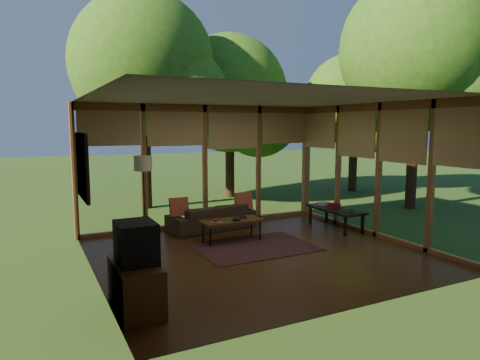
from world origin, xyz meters
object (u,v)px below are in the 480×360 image
media_cabinet (136,286)px  coffee_table (232,222)px  side_console (335,210)px  television (136,242)px  floor_lamp (143,168)px  sofa (212,217)px

media_cabinet → coffee_table: bearing=43.8°
side_console → media_cabinet: bearing=-155.6°
television → floor_lamp: size_ratio=0.33×
media_cabinet → floor_lamp: bearing=74.1°
sofa → coffee_table: (-0.01, -1.03, 0.12)m
coffee_table → side_console: (2.46, -0.10, 0.02)m
floor_lamp → side_console: (3.90, -1.21, -1.00)m
television → coffee_table: television is taller
sofa → floor_lamp: size_ratio=1.14×
sofa → media_cabinet: (-2.41, -3.33, 0.02)m
sofa → television: (-2.39, -3.33, 0.57)m
floor_lamp → coffee_table: 2.08m
floor_lamp → coffee_table: size_ratio=1.38×
media_cabinet → side_console: bearing=24.4°
media_cabinet → coffee_table: 3.34m
sofa → floor_lamp: (-1.44, 0.08, 1.13)m
media_cabinet → side_console: 5.35m
television → media_cabinet: bearing=180.0°
sofa → side_console: sofa is taller
media_cabinet → floor_lamp: 3.72m
floor_lamp → media_cabinet: bearing=-105.9°
television → coffee_table: size_ratio=0.46×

